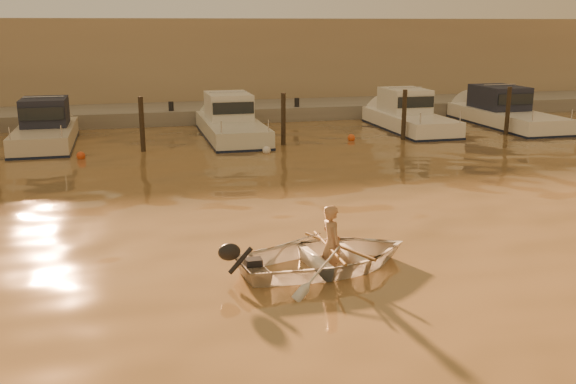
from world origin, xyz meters
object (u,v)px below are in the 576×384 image
object	(u,v)px
dinghy	(327,257)
moored_boat_5	(506,112)
moored_boat_1	(45,129)
moored_boat_2	(231,122)
waterfront_building	(231,62)
moored_boat_4	(410,116)
person	(331,244)

from	to	relation	value
dinghy	moored_boat_5	size ratio (longest dim) A/B	0.45
dinghy	moored_boat_1	bearing A→B (deg)	15.58
moored_boat_2	waterfront_building	size ratio (longest dim) A/B	0.16
dinghy	moored_boat_4	world-z (taller)	moored_boat_4
person	moored_boat_4	xyz separation A→B (m)	(8.46, 14.93, 0.15)
dinghy	moored_boat_4	distance (m)	17.23
dinghy	person	size ratio (longest dim) A/B	2.22
moored_boat_1	waterfront_building	bearing A→B (deg)	50.41
moored_boat_1	moored_boat_2	world-z (taller)	same
person	moored_boat_1	xyz separation A→B (m)	(-6.71, 14.93, 0.15)
person	moored_boat_4	bearing A→B (deg)	-37.80
dinghy	moored_boat_4	bearing A→B (deg)	-38.07
moored_boat_2	dinghy	bearing A→B (deg)	-92.40
moored_boat_1	moored_boat_4	xyz separation A→B (m)	(15.17, 0.00, 0.00)
moored_boat_2	moored_boat_4	distance (m)	7.94
dinghy	moored_boat_5	world-z (taller)	moored_boat_5
person	waterfront_building	bearing A→B (deg)	-13.53
moored_boat_4	waterfront_building	bearing A→B (deg)	118.90
moored_boat_1	moored_boat_2	xyz separation A→B (m)	(7.23, 0.00, 0.00)
moored_boat_1	moored_boat_2	size ratio (longest dim) A/B	0.86
moored_boat_1	waterfront_building	world-z (taller)	waterfront_building
moored_boat_1	moored_boat_4	distance (m)	15.17
moored_boat_1	moored_boat_5	size ratio (longest dim) A/B	0.82
person	moored_boat_5	size ratio (longest dim) A/B	0.20
moored_boat_1	moored_boat_5	xyz separation A→B (m)	(19.96, 0.00, 0.00)
moored_boat_1	moored_boat_2	bearing A→B (deg)	0.00
moored_boat_2	moored_boat_5	distance (m)	12.73
waterfront_building	moored_boat_2	bearing A→B (deg)	-99.62
moored_boat_2	moored_boat_5	bearing A→B (deg)	0.00
moored_boat_1	person	bearing A→B (deg)	-65.82
moored_boat_4	moored_boat_5	size ratio (longest dim) A/B	0.88
moored_boat_4	dinghy	bearing A→B (deg)	-119.80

